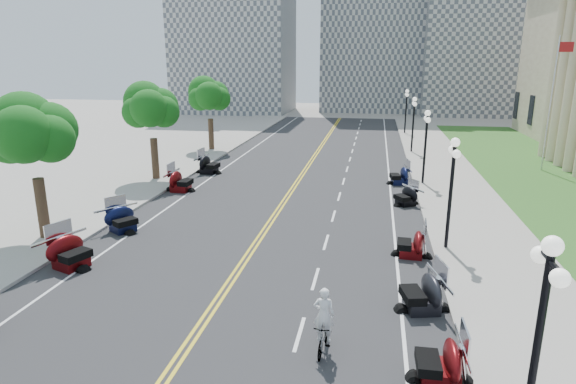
# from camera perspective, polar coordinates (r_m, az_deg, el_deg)

# --- Properties ---
(ground) EXTENTS (160.00, 160.00, 0.00)m
(ground) POSITION_cam_1_polar(r_m,az_deg,el_deg) (19.74, -6.12, -9.49)
(ground) COLOR gray
(road) EXTENTS (16.00, 90.00, 0.01)m
(road) POSITION_cam_1_polar(r_m,az_deg,el_deg) (28.85, -0.57, -1.29)
(road) COLOR #333335
(road) RESTS_ON ground
(centerline_yellow_a) EXTENTS (0.12, 90.00, 0.00)m
(centerline_yellow_a) POSITION_cam_1_polar(r_m,az_deg,el_deg) (28.87, -0.80, -1.27)
(centerline_yellow_a) COLOR yellow
(centerline_yellow_a) RESTS_ON road
(centerline_yellow_b) EXTENTS (0.12, 90.00, 0.00)m
(centerline_yellow_b) POSITION_cam_1_polar(r_m,az_deg,el_deg) (28.83, -0.33, -1.29)
(centerline_yellow_b) COLOR yellow
(centerline_yellow_b) RESTS_ON road
(edge_line_north) EXTENTS (0.12, 90.00, 0.00)m
(edge_line_north) POSITION_cam_1_polar(r_m,az_deg,el_deg) (28.40, 12.23, -1.91)
(edge_line_north) COLOR white
(edge_line_north) RESTS_ON road
(edge_line_south) EXTENTS (0.12, 90.00, 0.00)m
(edge_line_south) POSITION_cam_1_polar(r_m,az_deg,el_deg) (30.66, -12.40, -0.64)
(edge_line_south) COLOR white
(edge_line_south) RESTS_ON road
(lane_dash_5) EXTENTS (0.12, 2.00, 0.00)m
(lane_dash_5) POSITION_cam_1_polar(r_m,az_deg,el_deg) (15.65, 1.36, -16.45)
(lane_dash_5) COLOR white
(lane_dash_5) RESTS_ON road
(lane_dash_6) EXTENTS (0.12, 2.00, 0.00)m
(lane_dash_6) POSITION_cam_1_polar(r_m,az_deg,el_deg) (19.13, 3.27, -10.21)
(lane_dash_6) COLOR white
(lane_dash_6) RESTS_ON road
(lane_dash_7) EXTENTS (0.12, 2.00, 0.00)m
(lane_dash_7) POSITION_cam_1_polar(r_m,az_deg,el_deg) (22.79, 4.52, -5.93)
(lane_dash_7) COLOR white
(lane_dash_7) RESTS_ON road
(lane_dash_8) EXTENTS (0.12, 2.00, 0.00)m
(lane_dash_8) POSITION_cam_1_polar(r_m,az_deg,el_deg) (26.54, 5.42, -2.84)
(lane_dash_8) COLOR white
(lane_dash_8) RESTS_ON road
(lane_dash_9) EXTENTS (0.12, 2.00, 0.00)m
(lane_dash_9) POSITION_cam_1_polar(r_m,az_deg,el_deg) (30.36, 6.09, -0.52)
(lane_dash_9) COLOR white
(lane_dash_9) RESTS_ON road
(lane_dash_10) EXTENTS (0.12, 2.00, 0.00)m
(lane_dash_10) POSITION_cam_1_polar(r_m,az_deg,el_deg) (34.22, 6.61, 1.28)
(lane_dash_10) COLOR white
(lane_dash_10) RESTS_ON road
(lane_dash_11) EXTENTS (0.12, 2.00, 0.00)m
(lane_dash_11) POSITION_cam_1_polar(r_m,az_deg,el_deg) (38.11, 7.02, 2.71)
(lane_dash_11) COLOR white
(lane_dash_11) RESTS_ON road
(lane_dash_12) EXTENTS (0.12, 2.00, 0.00)m
(lane_dash_12) POSITION_cam_1_polar(r_m,az_deg,el_deg) (42.02, 7.36, 3.88)
(lane_dash_12) COLOR white
(lane_dash_12) RESTS_ON road
(lane_dash_13) EXTENTS (0.12, 2.00, 0.00)m
(lane_dash_13) POSITION_cam_1_polar(r_m,az_deg,el_deg) (45.94, 7.64, 4.84)
(lane_dash_13) COLOR white
(lane_dash_13) RESTS_ON road
(lane_dash_14) EXTENTS (0.12, 2.00, 0.00)m
(lane_dash_14) POSITION_cam_1_polar(r_m,az_deg,el_deg) (49.88, 7.87, 5.66)
(lane_dash_14) COLOR white
(lane_dash_14) RESTS_ON road
(lane_dash_15) EXTENTS (0.12, 2.00, 0.00)m
(lane_dash_15) POSITION_cam_1_polar(r_m,az_deg,el_deg) (53.82, 8.07, 6.36)
(lane_dash_15) COLOR white
(lane_dash_15) RESTS_ON road
(lane_dash_16) EXTENTS (0.12, 2.00, 0.00)m
(lane_dash_16) POSITION_cam_1_polar(r_m,az_deg,el_deg) (57.78, 8.25, 6.96)
(lane_dash_16) COLOR white
(lane_dash_16) RESTS_ON road
(lane_dash_17) EXTENTS (0.12, 2.00, 0.00)m
(lane_dash_17) POSITION_cam_1_polar(r_m,az_deg,el_deg) (61.74, 8.40, 7.48)
(lane_dash_17) COLOR white
(lane_dash_17) RESTS_ON road
(lane_dash_18) EXTENTS (0.12, 2.00, 0.00)m
(lane_dash_18) POSITION_cam_1_polar(r_m,az_deg,el_deg) (65.70, 8.54, 7.94)
(lane_dash_18) COLOR white
(lane_dash_18) RESTS_ON road
(lane_dash_19) EXTENTS (0.12, 2.00, 0.00)m
(lane_dash_19) POSITION_cam_1_polar(r_m,az_deg,el_deg) (69.67, 8.66, 8.35)
(lane_dash_19) COLOR white
(lane_dash_19) RESTS_ON road
(sidewalk_north) EXTENTS (5.00, 90.00, 0.15)m
(sidewalk_north) POSITION_cam_1_polar(r_m,az_deg,el_deg) (28.84, 20.40, -2.14)
(sidewalk_north) COLOR #9E9991
(sidewalk_north) RESTS_ON ground
(sidewalk_south) EXTENTS (5.00, 90.00, 0.15)m
(sidewalk_south) POSITION_cam_1_polar(r_m,az_deg,el_deg) (32.43, -19.11, -0.15)
(sidewalk_south) COLOR #9E9991
(sidewalk_south) RESTS_ON ground
(lawn) EXTENTS (9.00, 60.00, 0.10)m
(lawn) POSITION_cam_1_polar(r_m,az_deg,el_deg) (38.12, 28.80, 0.97)
(lawn) COLOR #356023
(lawn) RESTS_ON ground
(distant_block_a) EXTENTS (18.00, 14.00, 26.00)m
(distant_block_a) POSITION_cam_1_polar(r_m,az_deg,el_deg) (82.63, -6.37, 18.52)
(distant_block_a) COLOR gray
(distant_block_a) RESTS_ON ground
(distant_block_b) EXTENTS (16.00, 12.00, 30.00)m
(distant_block_b) POSITION_cam_1_polar(r_m,az_deg,el_deg) (85.43, 10.04, 19.62)
(distant_block_b) COLOR gray
(distant_block_b) RESTS_ON ground
(distant_block_c) EXTENTS (20.00, 14.00, 22.00)m
(distant_block_c) POSITION_cam_1_polar(r_m,az_deg,el_deg) (83.89, 22.77, 16.05)
(distant_block_c) COLOR gray
(distant_block_c) RESTS_ON ground
(street_lamp_1) EXTENTS (0.50, 1.20, 4.90)m
(street_lamp_1) POSITION_cam_1_polar(r_m,az_deg,el_deg) (11.27, 27.31, -16.65)
(street_lamp_1) COLOR black
(street_lamp_1) RESTS_ON sidewalk_north
(street_lamp_2) EXTENTS (0.50, 1.20, 4.90)m
(street_lamp_2) POSITION_cam_1_polar(r_m,az_deg,el_deg) (22.15, 18.70, -0.29)
(street_lamp_2) COLOR black
(street_lamp_2) RESTS_ON sidewalk_north
(street_lamp_3) EXTENTS (0.50, 1.20, 4.90)m
(street_lamp_3) POSITION_cam_1_polar(r_m,az_deg,el_deg) (33.80, 15.95, 5.10)
(street_lamp_3) COLOR black
(street_lamp_3) RESTS_ON sidewalk_north
(street_lamp_4) EXTENTS (0.50, 1.20, 4.90)m
(street_lamp_4) POSITION_cam_1_polar(r_m,az_deg,el_deg) (45.63, 14.60, 7.71)
(street_lamp_4) COLOR black
(street_lamp_4) RESTS_ON sidewalk_north
(street_lamp_5) EXTENTS (0.50, 1.20, 4.90)m
(street_lamp_5) POSITION_cam_1_polar(r_m,az_deg,el_deg) (57.53, 13.80, 9.24)
(street_lamp_5) COLOR black
(street_lamp_5) RESTS_ON sidewalk_north
(flagpole) EXTENTS (1.10, 0.20, 10.00)m
(flagpole) POSITION_cam_1_polar(r_m,az_deg,el_deg) (41.31, 28.66, 8.96)
(flagpole) COLOR silver
(flagpole) RESTS_ON ground
(tree_2) EXTENTS (4.80, 4.80, 9.20)m
(tree_2) POSITION_cam_1_polar(r_m,az_deg,el_deg) (24.72, -28.01, 5.39)
(tree_2) COLOR #235619
(tree_2) RESTS_ON sidewalk_south
(tree_3) EXTENTS (4.80, 4.80, 9.20)m
(tree_3) POSITION_cam_1_polar(r_m,az_deg,el_deg) (34.85, -15.86, 8.98)
(tree_3) COLOR #235619
(tree_3) RESTS_ON sidewalk_south
(tree_4) EXTENTS (4.80, 4.80, 9.20)m
(tree_4) POSITION_cam_1_polar(r_m,az_deg,el_deg) (45.89, -9.27, 10.74)
(tree_4) COLOR #235619
(tree_4) RESTS_ON sidewalk_south
(motorcycle_n_4) EXTENTS (1.97, 1.97, 1.35)m
(motorcycle_n_4) POSITION_cam_1_polar(r_m,az_deg,el_deg) (13.94, 17.62, -18.40)
(motorcycle_n_4) COLOR #590A0C
(motorcycle_n_4) RESTS_ON road
(motorcycle_n_5) EXTENTS (2.52, 2.52, 1.45)m
(motorcycle_n_5) POSITION_cam_1_polar(r_m,az_deg,el_deg) (17.21, 15.64, -11.21)
(motorcycle_n_5) COLOR black
(motorcycle_n_5) RESTS_ON road
(motorcycle_n_6) EXTENTS (2.00, 2.00, 1.32)m
(motorcycle_n_6) POSITION_cam_1_polar(r_m,az_deg,el_deg) (21.60, 14.42, -5.76)
(motorcycle_n_6) COLOR #590A0C
(motorcycle_n_6) RESTS_ON road
(motorcycle_n_8) EXTENTS (2.45, 2.45, 1.23)m
(motorcycle_n_8) POSITION_cam_1_polar(r_m,az_deg,el_deg) (29.07, 13.80, -0.36)
(motorcycle_n_8) COLOR black
(motorcycle_n_8) RESTS_ON road
(motorcycle_n_9) EXTENTS (2.28, 2.28, 1.38)m
(motorcycle_n_9) POSITION_cam_1_polar(r_m,az_deg,el_deg) (33.95, 13.11, 2.04)
(motorcycle_n_9) COLOR black
(motorcycle_n_9) RESTS_ON road
(motorcycle_s_5) EXTENTS (2.78, 2.78, 1.51)m
(motorcycle_s_5) POSITION_cam_1_polar(r_m,az_deg,el_deg) (21.72, -24.43, -6.31)
(motorcycle_s_5) COLOR #590A0C
(motorcycle_s_5) RESTS_ON road
(motorcycle_s_6) EXTENTS (2.77, 2.77, 1.40)m
(motorcycle_s_6) POSITION_cam_1_polar(r_m,az_deg,el_deg) (25.30, -19.06, -2.92)
(motorcycle_s_6) COLOR black
(motorcycle_s_6) RESTS_ON road
(motorcycle_s_8) EXTENTS (2.20, 2.20, 1.51)m
(motorcycle_s_8) POSITION_cam_1_polar(r_m,az_deg,el_deg) (32.03, -12.64, 1.40)
(motorcycle_s_8) COLOR #590A0C
(motorcycle_s_8) RESTS_ON road
(motorcycle_s_9) EXTENTS (2.37, 2.37, 1.51)m
(motorcycle_s_9) POSITION_cam_1_polar(r_m,az_deg,el_deg) (36.77, -9.36, 3.35)
(motorcycle_s_9) COLOR black
(motorcycle_s_9) RESTS_ON road
(bicycle) EXTENTS (0.58, 1.64, 0.97)m
(bicycle) POSITION_cam_1_polar(r_m,az_deg,el_deg) (14.67, 4.22, -16.70)
(bicycle) COLOR #A51414
(bicycle) RESTS_ON road
(cyclist_rider) EXTENTS (0.61, 0.40, 1.68)m
(cyclist_rider) POSITION_cam_1_polar(r_m,az_deg,el_deg) (14.01, 4.32, -12.09)
(cyclist_rider) COLOR silver
(cyclist_rider) RESTS_ON bicycle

